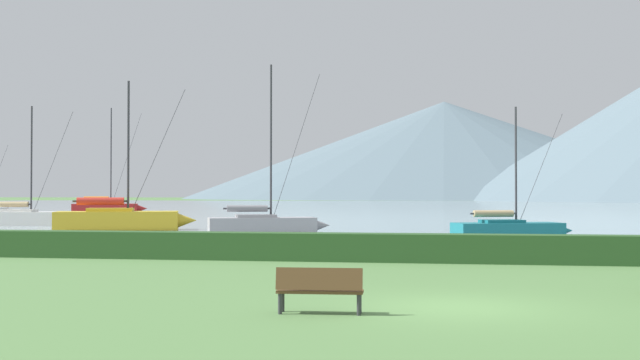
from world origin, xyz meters
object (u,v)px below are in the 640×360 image
object	(u,v)px
sailboat_slip_4	(264,224)
sailboat_slip_8	(25,217)
sailboat_slip_2	(509,230)
sailboat_slip_9	(106,207)
park_bench_near_path	(320,288)
sailboat_slip_5	(119,219)

from	to	relation	value
sailboat_slip_4	sailboat_slip_8	distance (m)	23.19
sailboat_slip_2	sailboat_slip_4	world-z (taller)	sailboat_slip_4
sailboat_slip_9	sailboat_slip_4	bearing A→B (deg)	-74.47
sailboat_slip_4	sailboat_slip_8	world-z (taller)	sailboat_slip_4
sailboat_slip_2	park_bench_near_path	xyz separation A→B (m)	(-5.84, -26.80, -0.01)
sailboat_slip_5	park_bench_near_path	size ratio (longest dim) A/B	5.67
sailboat_slip_4	sailboat_slip_9	distance (m)	54.55
sailboat_slip_2	sailboat_slip_4	bearing A→B (deg)	146.32
sailboat_slip_2	sailboat_slip_9	distance (m)	66.19
sailboat_slip_4	park_bench_near_path	size ratio (longest dim) A/B	5.80
sailboat_slip_9	sailboat_slip_8	bearing A→B (deg)	-93.65
sailboat_slip_2	sailboat_slip_5	bearing A→B (deg)	144.31
sailboat_slip_2	sailboat_slip_5	xyz separation A→B (m)	(-25.09, 7.00, 0.22)
sailboat_slip_2	sailboat_slip_9	bearing A→B (deg)	112.90
sailboat_slip_9	park_bench_near_path	size ratio (longest dim) A/B	7.40
sailboat_slip_4	sailboat_slip_8	bearing A→B (deg)	134.91
sailboat_slip_8	park_bench_near_path	bearing A→B (deg)	-62.73
sailboat_slip_5	sailboat_slip_9	size ratio (longest dim) A/B	0.77
park_bench_near_path	sailboat_slip_4	bearing A→B (deg)	102.57
sailboat_slip_5	sailboat_slip_9	bearing A→B (deg)	97.36
sailboat_slip_9	sailboat_slip_2	bearing A→B (deg)	-65.95
sailboat_slip_5	sailboat_slip_9	distance (m)	46.01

